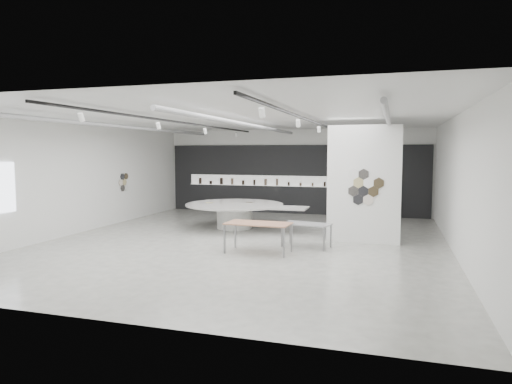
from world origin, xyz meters
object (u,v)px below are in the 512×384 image
(partition_column, at_px, (364,184))
(display_island, at_px, (236,212))
(sample_table_stone, at_px, (306,225))
(sample_table_wood, at_px, (258,225))
(kitchen_counter, at_px, (369,206))

(partition_column, distance_m, display_island, 4.95)
(partition_column, xyz_separation_m, sample_table_stone, (-1.54, -1.22, -1.15))
(sample_table_wood, relative_size, kitchen_counter, 0.96)
(partition_column, relative_size, kitchen_counter, 1.91)
(display_island, distance_m, kitchen_counter, 6.12)
(sample_table_wood, xyz_separation_m, sample_table_stone, (1.14, 1.11, -0.13))
(sample_table_wood, height_order, sample_table_stone, sample_table_wood)
(partition_column, distance_m, sample_table_stone, 2.28)
(sample_table_stone, relative_size, kitchen_counter, 0.79)
(display_island, relative_size, sample_table_wood, 2.53)
(partition_column, height_order, display_island, partition_column)
(partition_column, height_order, sample_table_stone, partition_column)
(sample_table_wood, relative_size, sample_table_stone, 1.23)
(sample_table_wood, distance_m, sample_table_stone, 1.59)
(sample_table_wood, height_order, kitchen_counter, kitchen_counter)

